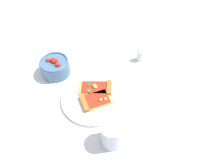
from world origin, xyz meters
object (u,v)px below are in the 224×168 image
(paper_napkin, at_px, (156,82))
(pepper_shaker, at_px, (140,55))
(pizza_slice_near, at_px, (94,101))
(salad_bowl, at_px, (55,67))
(plate, at_px, (95,98))
(soda_glass, at_px, (112,135))
(pizza_slice_far, at_px, (97,88))

(paper_napkin, distance_m, pepper_shaker, 0.16)
(pizza_slice_near, distance_m, pepper_shaker, 0.33)
(salad_bowl, bearing_deg, pizza_slice_near, 53.06)
(plate, distance_m, salad_bowl, 0.24)
(pizza_slice_near, xyz_separation_m, salad_bowl, (-0.15, -0.20, 0.02))
(paper_napkin, relative_size, pepper_shaker, 2.30)
(pizza_slice_near, xyz_separation_m, paper_napkin, (-0.14, 0.26, -0.02))
(pizza_slice_near, height_order, soda_glass, soda_glass)
(paper_napkin, bearing_deg, pepper_shaker, -149.24)
(soda_glass, bearing_deg, pepper_shaker, 169.39)
(pizza_slice_near, xyz_separation_m, soda_glass, (0.16, 0.09, 0.03))
(plate, height_order, pepper_shaker, pepper_shaker)
(plate, bearing_deg, pizza_slice_near, 5.02)
(pizza_slice_near, bearing_deg, pizza_slice_far, 176.81)
(plate, relative_size, pizza_slice_far, 1.88)
(pizza_slice_far, relative_size, salad_bowl, 1.13)
(pizza_slice_near, relative_size, paper_napkin, 0.95)
(pizza_slice_far, relative_size, soda_glass, 1.39)
(soda_glass, bearing_deg, salad_bowl, -136.51)
(pizza_slice_near, height_order, pepper_shaker, pepper_shaker)
(salad_bowl, height_order, soda_glass, soda_glass)
(soda_glass, relative_size, pepper_shaker, 1.59)
(plate, relative_size, pepper_shaker, 4.16)
(pizza_slice_far, relative_size, pepper_shaker, 2.21)
(pizza_slice_near, bearing_deg, soda_glass, 30.35)
(pizza_slice_far, height_order, salad_bowl, salad_bowl)
(salad_bowl, xyz_separation_m, paper_napkin, (0.01, 0.46, -0.04))
(plate, distance_m, pizza_slice_near, 0.03)
(pizza_slice_far, xyz_separation_m, salad_bowl, (-0.08, -0.21, 0.02))
(pizza_slice_near, height_order, pizza_slice_far, pizza_slice_far)
(paper_napkin, height_order, pepper_shaker, pepper_shaker)
(soda_glass, bearing_deg, pizza_slice_far, -158.52)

